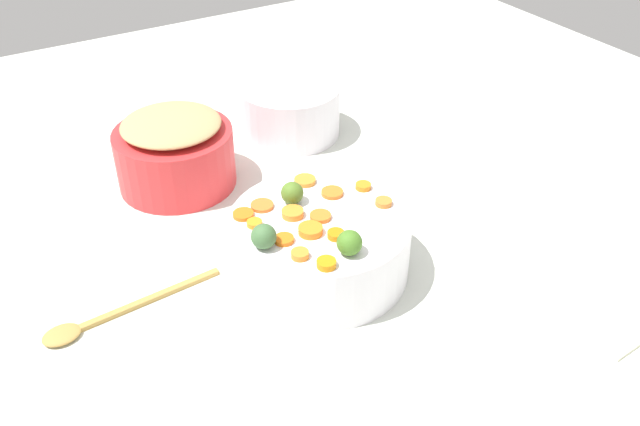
# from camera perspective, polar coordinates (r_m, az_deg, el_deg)

# --- Properties ---
(tabletop) EXTENTS (2.40, 2.40, 0.02)m
(tabletop) POSITION_cam_1_polar(r_m,az_deg,el_deg) (1.22, 0.25, -3.48)
(tabletop) COLOR silver
(tabletop) RESTS_ON ground
(serving_bowl_carrots) EXTENTS (0.30, 0.30, 0.11)m
(serving_bowl_carrots) POSITION_cam_1_polar(r_m,az_deg,el_deg) (1.13, 0.00, -2.64)
(serving_bowl_carrots) COLOR white
(serving_bowl_carrots) RESTS_ON tabletop
(metal_pot) EXTENTS (0.23, 0.23, 0.12)m
(metal_pot) POSITION_cam_1_polar(r_m,az_deg,el_deg) (1.39, -11.86, 4.50)
(metal_pot) COLOR red
(metal_pot) RESTS_ON tabletop
(stuffing_mound) EXTENTS (0.19, 0.19, 0.03)m
(stuffing_mound) POSITION_cam_1_polar(r_m,az_deg,el_deg) (1.35, -12.24, 7.19)
(stuffing_mound) COLOR tan
(stuffing_mound) RESTS_ON metal_pot
(carrot_slice_0) EXTENTS (0.03, 0.03, 0.01)m
(carrot_slice_0) POSITION_cam_1_polar(r_m,az_deg,el_deg) (1.09, -5.45, -0.86)
(carrot_slice_0) COLOR orange
(carrot_slice_0) RESTS_ON serving_bowl_carrots
(carrot_slice_1) EXTENTS (0.05, 0.05, 0.01)m
(carrot_slice_1) POSITION_cam_1_polar(r_m,az_deg,el_deg) (1.10, 0.04, -0.28)
(carrot_slice_1) COLOR orange
(carrot_slice_1) RESTS_ON serving_bowl_carrots
(carrot_slice_2) EXTENTS (0.04, 0.04, 0.01)m
(carrot_slice_2) POSITION_cam_1_polar(r_m,az_deg,el_deg) (1.11, -6.37, -0.12)
(carrot_slice_2) COLOR orange
(carrot_slice_2) RESTS_ON serving_bowl_carrots
(carrot_slice_3) EXTENTS (0.05, 0.05, 0.01)m
(carrot_slice_3) POSITION_cam_1_polar(r_m,az_deg,el_deg) (1.13, -4.82, 0.62)
(carrot_slice_3) COLOR orange
(carrot_slice_3) RESTS_ON serving_bowl_carrots
(carrot_slice_4) EXTENTS (0.04, 0.04, 0.01)m
(carrot_slice_4) POSITION_cam_1_polar(r_m,az_deg,el_deg) (1.05, -2.99, -2.20)
(carrot_slice_4) COLOR orange
(carrot_slice_4) RESTS_ON serving_bowl_carrots
(carrot_slice_5) EXTENTS (0.04, 0.04, 0.01)m
(carrot_slice_5) POSITION_cam_1_polar(r_m,az_deg,el_deg) (1.19, -1.40, 2.65)
(carrot_slice_5) COLOR orange
(carrot_slice_5) RESTS_ON serving_bowl_carrots
(carrot_slice_6) EXTENTS (0.03, 0.03, 0.01)m
(carrot_slice_6) POSITION_cam_1_polar(r_m,az_deg,el_deg) (1.06, 1.32, -1.80)
(carrot_slice_6) COLOR orange
(carrot_slice_6) RESTS_ON serving_bowl_carrots
(carrot_slice_7) EXTENTS (0.03, 0.03, 0.01)m
(carrot_slice_7) POSITION_cam_1_polar(r_m,az_deg,el_deg) (1.02, -1.67, -3.44)
(carrot_slice_7) COLOR orange
(carrot_slice_7) RESTS_ON serving_bowl_carrots
(carrot_slice_8) EXTENTS (0.03, 0.03, 0.01)m
(carrot_slice_8) POSITION_cam_1_polar(r_m,az_deg,el_deg) (1.17, 3.60, 2.23)
(carrot_slice_8) COLOR orange
(carrot_slice_8) RESTS_ON serving_bowl_carrots
(carrot_slice_9) EXTENTS (0.04, 0.04, 0.01)m
(carrot_slice_9) POSITION_cam_1_polar(r_m,az_deg,el_deg) (1.07, -0.79, -1.43)
(carrot_slice_9) COLOR orange
(carrot_slice_9) RESTS_ON serving_bowl_carrots
(carrot_slice_10) EXTENTS (0.04, 0.04, 0.01)m
(carrot_slice_10) POSITION_cam_1_polar(r_m,az_deg,el_deg) (1.10, -2.28, -0.01)
(carrot_slice_10) COLOR orange
(carrot_slice_10) RESTS_ON serving_bowl_carrots
(carrot_slice_11) EXTENTS (0.03, 0.03, 0.01)m
(carrot_slice_11) POSITION_cam_1_polar(r_m,az_deg,el_deg) (1.00, 0.53, -4.20)
(carrot_slice_11) COLOR orange
(carrot_slice_11) RESTS_ON serving_bowl_carrots
(carrot_slice_12) EXTENTS (0.04, 0.04, 0.01)m
(carrot_slice_12) POSITION_cam_1_polar(r_m,az_deg,el_deg) (1.14, 5.29, 0.89)
(carrot_slice_12) COLOR orange
(carrot_slice_12) RESTS_ON serving_bowl_carrots
(carrot_slice_13) EXTENTS (0.05, 0.05, 0.01)m
(carrot_slice_13) POSITION_cam_1_polar(r_m,az_deg,el_deg) (1.16, 1.02, 1.69)
(carrot_slice_13) COLOR orange
(carrot_slice_13) RESTS_ON serving_bowl_carrots
(brussels_sprout_0) EXTENTS (0.04, 0.04, 0.04)m
(brussels_sprout_0) POSITION_cam_1_polar(r_m,az_deg,el_deg) (1.02, 2.45, -2.48)
(brussels_sprout_0) COLOR #497C26
(brussels_sprout_0) RESTS_ON serving_bowl_carrots
(brussels_sprout_1) EXTENTS (0.04, 0.04, 0.04)m
(brussels_sprout_1) POSITION_cam_1_polar(r_m,az_deg,el_deg) (1.13, -2.31, 1.67)
(brussels_sprout_1) COLOR #537727
(brussels_sprout_1) RESTS_ON serving_bowl_carrots
(brussels_sprout_2) EXTENTS (0.04, 0.04, 0.04)m
(brussels_sprout_2) POSITION_cam_1_polar(r_m,az_deg,el_deg) (1.03, -4.68, -1.94)
(brussels_sprout_2) COLOR #436B3C
(brussels_sprout_2) RESTS_ON serving_bowl_carrots
(wooden_spoon) EXTENTS (0.29, 0.05, 0.01)m
(wooden_spoon) POSITION_cam_1_polar(r_m,az_deg,el_deg) (1.12, -17.78, -8.40)
(wooden_spoon) COLOR #B38C44
(wooden_spoon) RESTS_ON tabletop
(casserole_dish) EXTENTS (0.22, 0.22, 0.11)m
(casserole_dish) POSITION_cam_1_polar(r_m,az_deg,el_deg) (1.54, -2.50, 8.47)
(casserole_dish) COLOR white
(casserole_dish) RESTS_ON tabletop
(dish_towel) EXTENTS (0.20, 0.13, 0.01)m
(dish_towel) POSITION_cam_1_polar(r_m,az_deg,el_deg) (1.19, 23.85, -7.40)
(dish_towel) COLOR silver
(dish_towel) RESTS_ON tabletop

